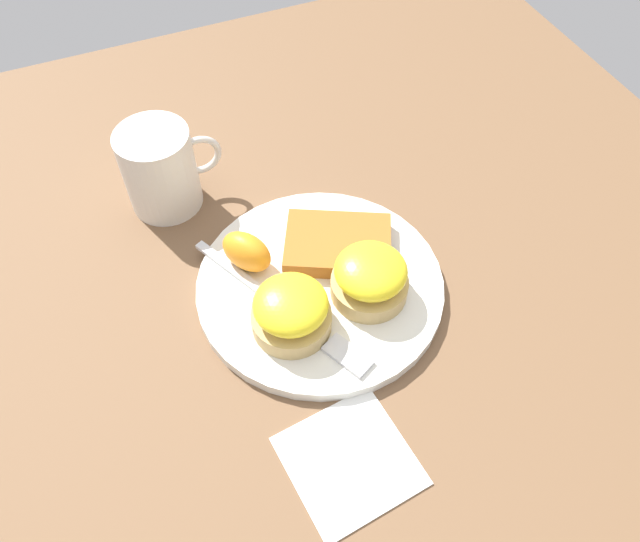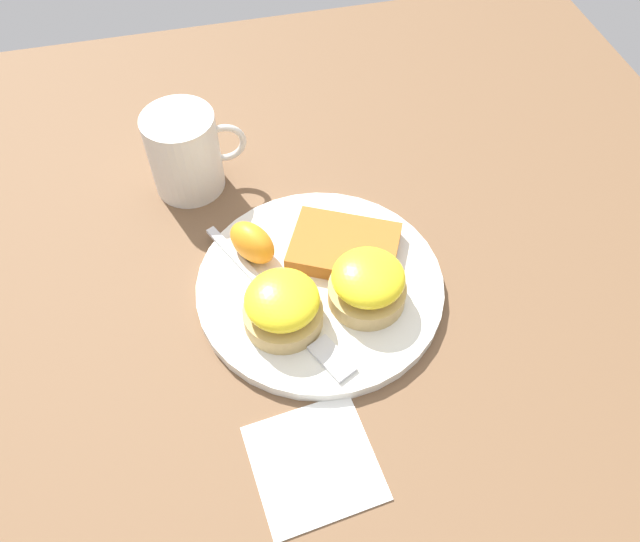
{
  "view_description": "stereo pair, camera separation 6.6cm",
  "coord_description": "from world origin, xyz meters",
  "views": [
    {
      "loc": [
        -0.16,
        -0.37,
        0.56
      ],
      "look_at": [
        0.0,
        0.0,
        0.03
      ],
      "focal_mm": 35.0,
      "sensor_mm": 36.0,
      "label": 1
    },
    {
      "loc": [
        -0.09,
        -0.39,
        0.56
      ],
      "look_at": [
        0.0,
        0.0,
        0.03
      ],
      "focal_mm": 35.0,
      "sensor_mm": 36.0,
      "label": 2
    }
  ],
  "objects": [
    {
      "name": "hashbrown_patty",
      "position": [
        0.04,
        0.03,
        0.02
      ],
      "size": [
        0.14,
        0.13,
        0.02
      ],
      "primitive_type": "cube",
      "rotation": [
        0.0,
        0.0,
        -0.46
      ],
      "color": "#A15E23",
      "rests_on": "plate"
    },
    {
      "name": "napkin",
      "position": [
        -0.05,
        -0.19,
        0.0
      ],
      "size": [
        0.12,
        0.12,
        0.0
      ],
      "primitive_type": "cube",
      "rotation": [
        0.0,
        0.0,
        0.11
      ],
      "color": "white",
      "rests_on": "ground_plane"
    },
    {
      "name": "plate",
      "position": [
        0.0,
        0.0,
        0.01
      ],
      "size": [
        0.27,
        0.27,
        0.01
      ],
      "primitive_type": "cylinder",
      "color": "silver",
      "rests_on": "ground_plane"
    },
    {
      "name": "cup",
      "position": [
        -0.12,
        0.2,
        0.05
      ],
      "size": [
        0.12,
        0.09,
        0.1
      ],
      "color": "silver",
      "rests_on": "ground_plane"
    },
    {
      "name": "sandwich_benedict_right",
      "position": [
        0.04,
        -0.03,
        0.04
      ],
      "size": [
        0.08,
        0.08,
        0.06
      ],
      "color": "tan",
      "rests_on": "plate"
    },
    {
      "name": "ground_plane",
      "position": [
        0.0,
        0.0,
        0.0
      ],
      "size": [
        1.1,
        1.1,
        0.0
      ],
      "primitive_type": "plane",
      "color": "brown"
    },
    {
      "name": "sandwich_benedict_left",
      "position": [
        -0.05,
        -0.04,
        0.04
      ],
      "size": [
        0.08,
        0.08,
        0.06
      ],
      "color": "tan",
      "rests_on": "plate"
    },
    {
      "name": "orange_wedge",
      "position": [
        -0.06,
        0.05,
        0.04
      ],
      "size": [
        0.06,
        0.07,
        0.04
      ],
      "primitive_type": "ellipsoid",
      "rotation": [
        0.0,
        0.0,
        5.3
      ],
      "color": "orange",
      "rests_on": "plate"
    },
    {
      "name": "fork",
      "position": [
        -0.05,
        -0.02,
        0.02
      ],
      "size": [
        0.12,
        0.23,
        0.0
      ],
      "color": "silver",
      "rests_on": "plate"
    }
  ]
}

